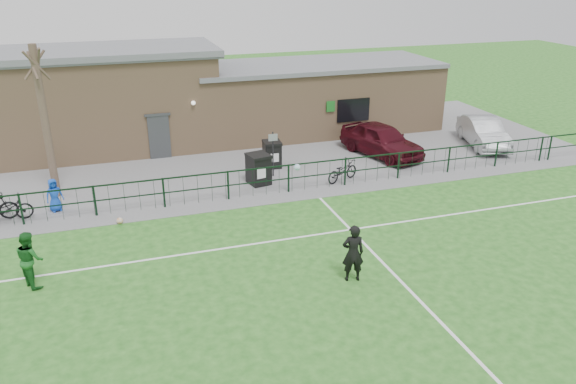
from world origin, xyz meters
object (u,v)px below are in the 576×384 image
object	(u,v)px
bare_tree	(45,124)
spectator_child	(54,195)
outfield_player	(30,259)
wheelie_bin_left	(259,170)
car_silver	(484,132)
wheelie_bin_right	(272,155)
sign_post	(273,154)
ball_ground	(120,221)
bicycle_e	(342,171)
bicycle_c	(6,209)
car_maroon	(381,140)

from	to	relation	value
bare_tree	spectator_child	size ratio (longest dim) A/B	4.69
spectator_child	outfield_player	world-z (taller)	outfield_player
wheelie_bin_left	car_silver	distance (m)	12.39
wheelie_bin_right	sign_post	bearing A→B (deg)	-99.74
ball_ground	bicycle_e	bearing A→B (deg)	8.84
bicycle_c	spectator_child	xyz separation A→B (m)	(1.63, 0.47, 0.16)
wheelie_bin_right	ball_ground	xyz separation A→B (m)	(-6.94, -4.12, -0.47)
bicycle_c	bare_tree	bearing A→B (deg)	-46.41
bare_tree	wheelie_bin_right	distance (m)	9.56
sign_post	spectator_child	size ratio (longest dim) A/B	1.56
wheelie_bin_left	outfield_player	xyz separation A→B (m)	(-8.36, -5.76, 0.22)
bicycle_e	wheelie_bin_right	bearing A→B (deg)	17.28
sign_post	ball_ground	size ratio (longest dim) A/B	8.51
wheelie_bin_right	bicycle_c	world-z (taller)	wheelie_bin_right
bicycle_e	outfield_player	bearing A→B (deg)	88.66
sign_post	car_maroon	xyz separation A→B (m)	(5.79, 1.11, -0.22)
wheelie_bin_right	sign_post	size ratio (longest dim) A/B	0.56
bicycle_c	outfield_player	xyz separation A→B (m)	(1.29, -4.92, 0.35)
car_maroon	bicycle_e	size ratio (longest dim) A/B	2.67
spectator_child	ball_ground	world-z (taller)	spectator_child
sign_post	car_maroon	size ratio (longest dim) A/B	0.44
wheelie_bin_right	car_silver	distance (m)	11.15
car_maroon	spectator_child	size ratio (longest dim) A/B	3.59
bare_tree	sign_post	distance (m)	9.16
bare_tree	wheelie_bin_right	size ratio (longest dim) A/B	5.32
bicycle_c	bicycle_e	size ratio (longest dim) A/B	1.05
bare_tree	ball_ground	size ratio (longest dim) A/B	25.53
car_maroon	bicycle_c	bearing A→B (deg)	172.74
wheelie_bin_left	bicycle_c	distance (m)	9.69
wheelie_bin_right	sign_post	xyz separation A→B (m)	(-0.30, -1.17, 0.44)
car_silver	sign_post	bearing A→B (deg)	-158.86
car_silver	bicycle_c	size ratio (longest dim) A/B	2.40
car_silver	spectator_child	distance (m)	20.41
wheelie_bin_right	car_maroon	world-z (taller)	car_maroon
wheelie_bin_left	bicycle_c	size ratio (longest dim) A/B	0.67
ball_ground	outfield_player	bearing A→B (deg)	-126.20
bare_tree	car_silver	distance (m)	20.50
spectator_child	wheelie_bin_left	bearing A→B (deg)	-18.04
car_silver	ball_ground	distance (m)	18.50
wheelie_bin_right	bicycle_c	size ratio (longest dim) A/B	0.62
car_silver	outfield_player	world-z (taller)	outfield_player
bicycle_c	outfield_player	world-z (taller)	outfield_player
bare_tree	wheelie_bin_left	size ratio (longest dim) A/B	4.93
bare_tree	car_silver	size ratio (longest dim) A/B	1.38
sign_post	outfield_player	bearing A→B (deg)	-144.98
spectator_child	car_maroon	bearing A→B (deg)	-12.28
car_maroon	ball_ground	xyz separation A→B (m)	(-12.44, -4.05, -0.69)
wheelie_bin_right	outfield_player	size ratio (longest dim) A/B	0.66
sign_post	spectator_child	world-z (taller)	sign_post
wheelie_bin_right	bicycle_e	bearing A→B (deg)	-44.20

